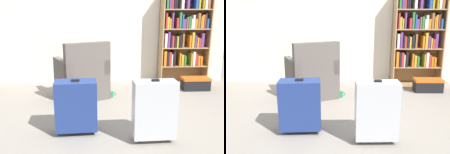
# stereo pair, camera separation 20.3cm
# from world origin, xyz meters

# --- Properties ---
(ground_plane) EXTENTS (8.33, 8.33, 0.00)m
(ground_plane) POSITION_xyz_m (0.00, 0.00, 0.00)
(ground_plane) COLOR gray
(back_wall) EXTENTS (4.76, 0.10, 2.60)m
(back_wall) POSITION_xyz_m (0.00, 1.96, 1.30)
(back_wall) COLOR beige
(back_wall) RESTS_ON ground
(bookshelf) EXTENTS (0.88, 0.31, 1.70)m
(bookshelf) POSITION_xyz_m (1.50, 1.74, 0.93)
(bookshelf) COLOR #A87F51
(bookshelf) RESTS_ON ground
(armchair) EXTENTS (0.93, 0.93, 0.90)m
(armchair) POSITION_xyz_m (-0.33, 1.03, 0.32)
(armchair) COLOR #59514C
(armchair) RESTS_ON ground
(mug) EXTENTS (0.12, 0.08, 0.10)m
(mug) POSITION_xyz_m (0.13, 0.98, 0.05)
(mug) COLOR #1E7F4C
(mug) RESTS_ON ground
(storage_box) EXTENTS (0.48, 0.24, 0.22)m
(storage_box) POSITION_xyz_m (1.63, 1.30, 0.12)
(storage_box) COLOR black
(storage_box) RESTS_ON ground
(suitcase_silver) EXTENTS (0.44, 0.22, 0.68)m
(suitcase_silver) POSITION_xyz_m (0.51, -0.47, 0.35)
(suitcase_silver) COLOR #B7BABF
(suitcase_silver) RESTS_ON ground
(suitcase_navy_blue) EXTENTS (0.47, 0.27, 0.63)m
(suitcase_navy_blue) POSITION_xyz_m (-0.32, -0.24, 0.33)
(suitcase_navy_blue) COLOR navy
(suitcase_navy_blue) RESTS_ON ground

